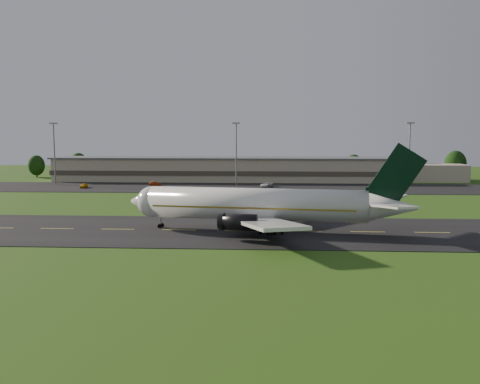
# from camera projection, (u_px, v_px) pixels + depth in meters

# --- Properties ---
(ground) EXTENTS (360.00, 360.00, 0.00)m
(ground) POSITION_uv_depth(u_px,v_px,m) (179.00, 230.00, 94.37)
(ground) COLOR #1F4812
(ground) RESTS_ON ground
(taxiway) EXTENTS (220.00, 30.00, 0.10)m
(taxiway) POSITION_uv_depth(u_px,v_px,m) (179.00, 230.00, 94.37)
(taxiway) COLOR black
(taxiway) RESTS_ON ground
(apron) EXTENTS (260.00, 30.00, 0.10)m
(apron) POSITION_uv_depth(u_px,v_px,m) (218.00, 188.00, 165.80)
(apron) COLOR black
(apron) RESTS_ON ground
(airliner) EXTENTS (51.18, 41.86, 15.57)m
(airliner) POSITION_uv_depth(u_px,v_px,m) (261.00, 205.00, 92.92)
(airliner) COLOR white
(airliner) RESTS_ON ground
(terminal) EXTENTS (145.00, 16.00, 8.40)m
(terminal) POSITION_uv_depth(u_px,v_px,m) (243.00, 170.00, 188.98)
(terminal) COLOR #BFAD92
(terminal) RESTS_ON ground
(light_mast_west) EXTENTS (2.40, 1.20, 20.35)m
(light_mast_west) POSITION_uv_depth(u_px,v_px,m) (54.00, 146.00, 175.43)
(light_mast_west) COLOR gray
(light_mast_west) RESTS_ON ground
(light_mast_centre) EXTENTS (2.40, 1.20, 20.35)m
(light_mast_centre) POSITION_uv_depth(u_px,v_px,m) (236.00, 146.00, 172.03)
(light_mast_centre) COLOR gray
(light_mast_centre) RESTS_ON ground
(light_mast_east) EXTENTS (2.40, 1.20, 20.35)m
(light_mast_east) POSITION_uv_depth(u_px,v_px,m) (409.00, 146.00, 168.91)
(light_mast_east) COLOR gray
(light_mast_east) RESTS_ON ground
(tree_line) EXTENTS (194.11, 9.06, 10.55)m
(tree_line) POSITION_uv_depth(u_px,v_px,m) (334.00, 165.00, 197.17)
(tree_line) COLOR black
(tree_line) RESTS_ON ground
(service_vehicle_a) EXTENTS (1.75, 4.12, 1.39)m
(service_vehicle_a) POSITION_uv_depth(u_px,v_px,m) (84.00, 186.00, 165.07)
(service_vehicle_a) COLOR #D9A10C
(service_vehicle_a) RESTS_ON apron
(service_vehicle_b) EXTENTS (4.20, 2.12, 1.32)m
(service_vehicle_b) POSITION_uv_depth(u_px,v_px,m) (155.00, 184.00, 171.16)
(service_vehicle_b) COLOR #97250A
(service_vehicle_b) RESTS_ON apron
(service_vehicle_c) EXTENTS (4.45, 5.87, 1.48)m
(service_vehicle_c) POSITION_uv_depth(u_px,v_px,m) (267.00, 184.00, 168.03)
(service_vehicle_c) COLOR white
(service_vehicle_c) RESTS_ON apron
(service_vehicle_d) EXTENTS (4.70, 3.41, 1.26)m
(service_vehicle_d) POSITION_uv_depth(u_px,v_px,m) (395.00, 187.00, 161.95)
(service_vehicle_d) COLOR #C38D0B
(service_vehicle_d) RESTS_ON apron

